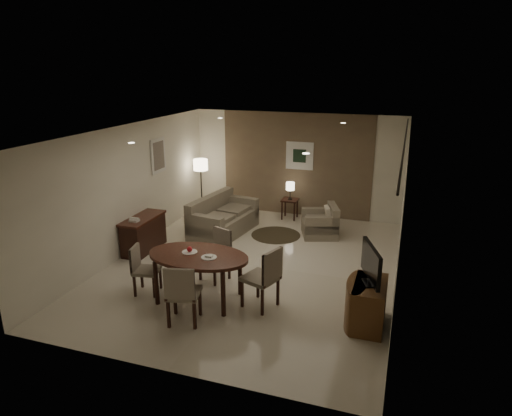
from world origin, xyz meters
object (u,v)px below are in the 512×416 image
(chair_near, at_px, (184,292))
(tv_cabinet, at_px, (369,304))
(console_desk, at_px, (144,234))
(dining_table, at_px, (199,277))
(floor_lamp, at_px, (201,187))
(sofa, at_px, (224,216))
(side_table, at_px, (290,209))
(chair_right, at_px, (260,277))
(chair_left, at_px, (147,270))
(armchair, at_px, (320,221))
(chair_far, at_px, (214,256))

(chair_near, bearing_deg, tv_cabinet, -177.05)
(chair_near, bearing_deg, console_desk, -60.70)
(tv_cabinet, height_order, dining_table, dining_table)
(dining_table, distance_m, floor_lamp, 4.75)
(console_desk, xyz_separation_m, floor_lamp, (0.11, 2.73, 0.37))
(sofa, xyz_separation_m, side_table, (1.22, 1.55, -0.18))
(chair_right, relative_size, side_table, 2.02)
(chair_near, bearing_deg, dining_table, -96.72)
(chair_near, relative_size, chair_left, 1.16)
(console_desk, bearing_deg, chair_near, -47.06)
(sofa, bearing_deg, chair_left, -173.98)
(sofa, bearing_deg, side_table, -29.63)
(tv_cabinet, relative_size, side_table, 1.72)
(tv_cabinet, relative_size, sofa, 0.48)
(console_desk, bearing_deg, side_table, 51.33)
(sofa, height_order, armchair, sofa)
(chair_far, height_order, sofa, chair_far)
(chair_left, bearing_deg, dining_table, -97.27)
(dining_table, xyz_separation_m, chair_far, (-0.05, 0.78, 0.07))
(dining_table, height_order, sofa, sofa)
(console_desk, height_order, floor_lamp, floor_lamp)
(chair_left, xyz_separation_m, floor_lamp, (-0.99, 4.39, 0.31))
(chair_left, relative_size, armchair, 1.05)
(console_desk, distance_m, side_table, 3.94)
(sofa, bearing_deg, dining_table, -156.61)
(console_desk, relative_size, chair_right, 1.13)
(armchair, bearing_deg, tv_cabinet, 3.20)
(chair_right, bearing_deg, chair_near, -29.37)
(chair_near, relative_size, chair_far, 1.06)
(console_desk, bearing_deg, sofa, 50.80)
(dining_table, bearing_deg, chair_right, 5.62)
(tv_cabinet, distance_m, chair_left, 3.79)
(chair_right, bearing_deg, dining_table, -64.24)
(tv_cabinet, bearing_deg, chair_near, -163.41)
(sofa, height_order, side_table, sofa)
(chair_near, height_order, side_table, chair_near)
(chair_left, relative_size, chair_right, 0.82)
(armchair, bearing_deg, sofa, -94.34)
(chair_right, height_order, floor_lamp, floor_lamp)
(tv_cabinet, height_order, armchair, armchair)
(chair_far, bearing_deg, chair_near, -63.04)
(console_desk, relative_size, dining_table, 0.69)
(sofa, distance_m, floor_lamp, 1.68)
(tv_cabinet, xyz_separation_m, chair_right, (-1.76, 0.01, 0.18))
(floor_lamp, bearing_deg, chair_near, -67.90)
(tv_cabinet, xyz_separation_m, side_table, (-2.43, 4.57, -0.09))
(armchair, bearing_deg, chair_far, -44.96)
(armchair, height_order, floor_lamp, floor_lamp)
(dining_table, distance_m, chair_near, 0.74)
(chair_left, bearing_deg, chair_right, -96.69)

